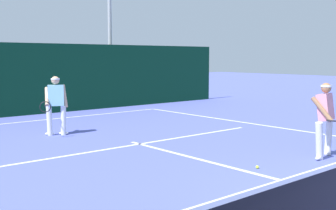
# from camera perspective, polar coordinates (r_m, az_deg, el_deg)

# --- Properties ---
(court_line_baseline_far) EXTENTS (9.51, 0.10, 0.01)m
(court_line_baseline_far) POSITION_cam_1_polar(r_m,az_deg,el_deg) (15.42, -15.97, -1.88)
(court_line_baseline_far) COLOR white
(court_line_baseline_far) RESTS_ON ground_plane
(court_line_service) EXTENTS (7.75, 0.10, 0.01)m
(court_line_service) POSITION_cam_1_polar(r_m,az_deg,el_deg) (10.75, -3.77, -5.18)
(court_line_service) COLOR white
(court_line_service) RESTS_ON ground_plane
(court_line_centre) EXTENTS (0.10, 6.40, 0.01)m
(court_line_centre) POSITION_cam_1_polar(r_m,az_deg,el_deg) (8.66, 7.76, -8.05)
(court_line_centre) COLOR white
(court_line_centre) RESTS_ON ground_plane
(player_near) EXTENTS (0.91, 0.88, 1.62)m
(player_near) POSITION_cam_1_polar(r_m,az_deg,el_deg) (9.77, 20.15, -1.46)
(player_near) COLOR silver
(player_near) RESTS_ON ground_plane
(player_far) EXTENTS (0.95, 0.85, 1.63)m
(player_far) POSITION_cam_1_polar(r_m,az_deg,el_deg) (12.21, -14.67, 0.27)
(player_far) COLOR silver
(player_far) RESTS_ON ground_plane
(tennis_ball) EXTENTS (0.07, 0.07, 0.07)m
(tennis_ball) POSITION_cam_1_polar(r_m,az_deg,el_deg) (8.58, 11.76, -8.06)
(tennis_ball) COLOR #D1E033
(tennis_ball) RESTS_ON ground_plane
(back_fence_windscreen) EXTENTS (19.21, 0.12, 2.68)m
(back_fence_windscreen) POSITION_cam_1_polar(r_m,az_deg,el_deg) (16.74, -18.34, 3.26)
(back_fence_windscreen) COLOR black
(back_fence_windscreen) RESTS_ON ground_plane
(light_pole) EXTENTS (0.55, 0.44, 7.06)m
(light_pole) POSITION_cam_1_polar(r_m,az_deg,el_deg) (20.77, -7.76, 12.43)
(light_pole) COLOR #9EA39E
(light_pole) RESTS_ON ground_plane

